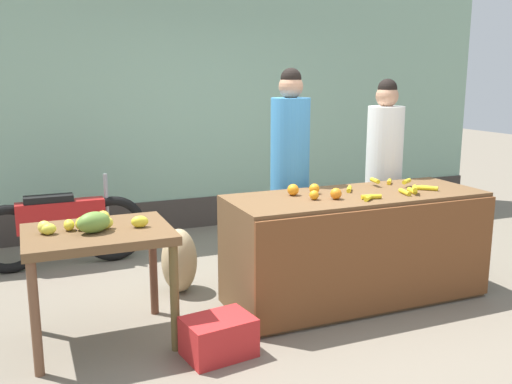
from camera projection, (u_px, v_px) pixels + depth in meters
The scene contains 12 objects.
ground_plane at pixel (298, 307), 4.49m from camera, with size 24.00×24.00×0.00m, color #756B5B.
market_wall_back at pixel (195, 88), 6.62m from camera, with size 7.93×0.23×3.37m.
fruit_stall_counter at pixel (355, 247), 4.58m from camera, with size 2.08×0.80×0.88m.
side_table_wooden at pixel (99, 246), 3.78m from camera, with size 0.96×0.74×0.80m.
banana_bunch_pile at pixel (395, 189), 4.57m from camera, with size 0.79×0.60×0.07m.
orange_pile at pixel (313, 191), 4.38m from camera, with size 0.33×0.34×0.09m.
mango_papaya_pile at pixel (90, 223), 3.72m from camera, with size 0.72×0.40×0.14m.
vendor_woman_blue_shirt at pixel (290, 175), 4.95m from camera, with size 0.34×0.34×1.87m.
vendor_woman_white_shirt at pixel (384, 173), 5.37m from camera, with size 0.34×0.34×1.77m.
parked_motorcycle at pixel (62, 226), 5.36m from camera, with size 1.60×0.18×0.88m.
produce_crate at pixel (219, 337), 3.69m from camera, with size 0.44×0.32×0.26m, color red.
produce_sack at pixel (179, 260), 4.77m from camera, with size 0.36×0.30×0.55m, color tan.
Camera 1 is at (-1.93, -3.76, 1.81)m, focal length 39.71 mm.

